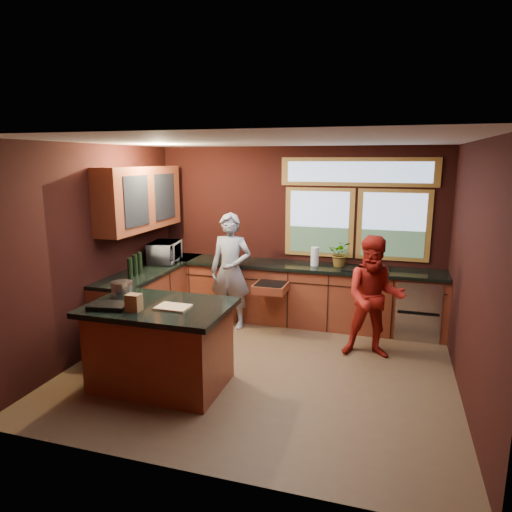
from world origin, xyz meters
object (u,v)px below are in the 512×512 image
at_px(person_grey, 231,271).
at_px(cutting_board, 173,307).
at_px(island, 161,345).
at_px(person_red, 374,297).
at_px(stock_pot, 122,289).

xyz_separation_m(person_grey, cutting_board, (0.08, -2.03, 0.09)).
xyz_separation_m(island, cutting_board, (0.20, -0.05, 0.48)).
relative_size(island, person_red, 0.98).
height_order(cutting_board, stock_pot, stock_pot).
height_order(island, person_red, person_red).
relative_size(island, stock_pot, 6.46).
bearing_deg(cutting_board, person_grey, 92.36).
bearing_deg(cutting_board, person_red, 37.16).
distance_m(island, person_grey, 2.02).
bearing_deg(island, cutting_board, -14.04).
xyz_separation_m(person_red, stock_pot, (-2.78, -1.34, 0.25)).
xyz_separation_m(person_grey, stock_pot, (-0.67, -1.83, 0.17)).
xyz_separation_m(person_grey, person_red, (2.11, -0.49, -0.08)).
bearing_deg(island, stock_pot, 164.74).
distance_m(island, person_red, 2.69).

